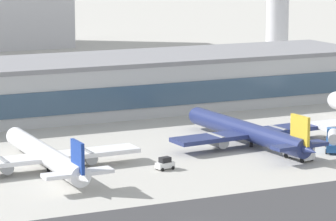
# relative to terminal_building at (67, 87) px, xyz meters

# --- Properties ---
(terminal_building) EXTENTS (150.40, 27.90, 12.54)m
(terminal_building) POSITION_rel_terminal_building_xyz_m (0.00, 0.00, 0.00)
(terminal_building) COLOR #B7BABC
(terminal_building) RESTS_ON ground_plane
(airliner_navy_tail_gate_1) EXTENTS (33.80, 39.31, 8.20)m
(airliner_navy_tail_gate_1) POSITION_rel_terminal_building_xyz_m (-20.42, -49.80, -3.66)
(airliner_navy_tail_gate_1) COLOR white
(airliner_navy_tail_gate_1) RESTS_ON ground_plane
(airliner_gold_tail_gate_2) EXTENTS (32.60, 41.44, 8.65)m
(airliner_gold_tail_gate_2) POSITION_rel_terminal_building_xyz_m (20.95, -47.64, -3.51)
(airliner_gold_tail_gate_2) COLOR navy
(airliner_gold_tail_gate_2) RESTS_ON ground_plane
(service_box_truck_0) EXTENTS (3.57, 6.34, 3.25)m
(service_box_truck_0) POSITION_rel_terminal_building_xyz_m (23.63, -60.50, -4.49)
(service_box_truck_0) COLOR white
(service_box_truck_0) RESTS_ON ground_plane
(service_baggage_tug_1) EXTENTS (3.45, 2.40, 2.20)m
(service_baggage_tug_1) POSITION_rel_terminal_building_xyz_m (-1.57, -57.02, -5.23)
(service_baggage_tug_1) COLOR white
(service_baggage_tug_1) RESTS_ON ground_plane
(service_fuel_truck_2) EXTENTS (6.95, 8.48, 3.95)m
(service_fuel_truck_2) POSITION_rel_terminal_building_xyz_m (33.51, -57.13, -4.25)
(service_fuel_truck_2) COLOR #23569E
(service_fuel_truck_2) RESTS_ON ground_plane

